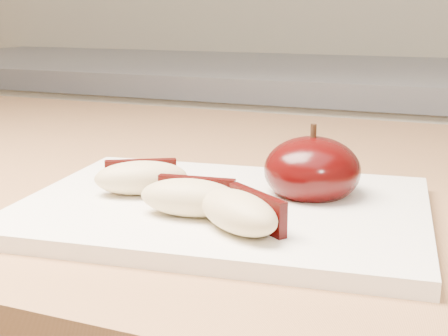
% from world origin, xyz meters
% --- Properties ---
extents(back_cabinet, '(2.40, 0.62, 0.94)m').
position_xyz_m(back_cabinet, '(0.00, 1.20, 0.47)').
color(back_cabinet, silver).
rests_on(back_cabinet, ground).
extents(cutting_board, '(0.32, 0.25, 0.01)m').
position_xyz_m(cutting_board, '(-0.06, 0.36, 0.91)').
color(cutting_board, white).
rests_on(cutting_board, island_counter).
extents(apple_half, '(0.09, 0.09, 0.06)m').
position_xyz_m(apple_half, '(-0.01, 0.40, 0.93)').
color(apple_half, black).
rests_on(apple_half, cutting_board).
extents(apple_wedge_a, '(0.08, 0.06, 0.03)m').
position_xyz_m(apple_wedge_a, '(-0.13, 0.35, 0.92)').
color(apple_wedge_a, tan).
rests_on(apple_wedge_a, cutting_board).
extents(apple_wedge_b, '(0.07, 0.04, 0.03)m').
position_xyz_m(apple_wedge_b, '(-0.07, 0.32, 0.92)').
color(apple_wedge_b, tan).
rests_on(apple_wedge_b, cutting_board).
extents(apple_wedge_c, '(0.08, 0.07, 0.03)m').
position_xyz_m(apple_wedge_c, '(-0.03, 0.30, 0.92)').
color(apple_wedge_c, tan).
rests_on(apple_wedge_c, cutting_board).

